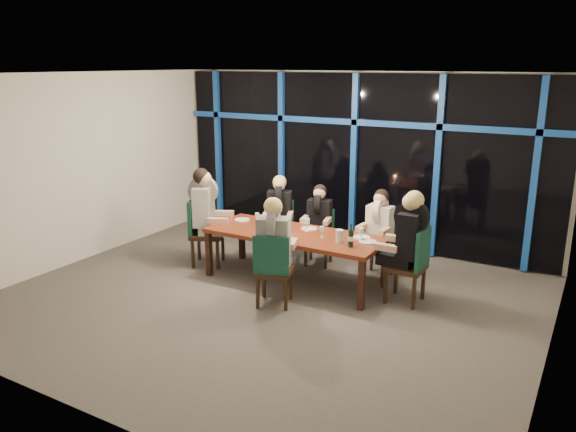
{
  "coord_description": "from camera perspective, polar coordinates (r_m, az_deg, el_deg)",
  "views": [
    {
      "loc": [
        3.79,
        -6.0,
        3.14
      ],
      "look_at": [
        0.0,
        0.6,
        1.05
      ],
      "focal_mm": 35.0,
      "sensor_mm": 36.0,
      "label": 1
    }
  ],
  "objects": [
    {
      "name": "wine_glass_e",
      "position": [
        7.79,
        7.46,
        -1.6
      ],
      "size": [
        0.07,
        0.07,
        0.19
      ],
      "color": "white",
      "rests_on": "dining_table"
    },
    {
      "name": "chair_far_mid",
      "position": [
        8.99,
        3.26,
        -1.78
      ],
      "size": [
        0.49,
        0.49,
        0.89
      ],
      "rotation": [
        0.0,
        0.0,
        0.21
      ],
      "color": "black",
      "rests_on": "ground"
    },
    {
      "name": "wine_glass_c",
      "position": [
        7.91,
        3.46,
        -1.38
      ],
      "size": [
        0.06,
        0.06,
        0.16
      ],
      "color": "silver",
      "rests_on": "dining_table"
    },
    {
      "name": "room",
      "position": [
        7.18,
        -2.4,
        6.41
      ],
      "size": [
        7.04,
        7.0,
        3.02
      ],
      "color": "#5A544F",
      "rests_on": "ground"
    },
    {
      "name": "diner_far_right",
      "position": [
        8.42,
        9.23,
        -0.45
      ],
      "size": [
        0.47,
        0.58,
        0.89
      ],
      "rotation": [
        0.0,
        0.0,
        -0.07
      ],
      "color": "white",
      "rests_on": "ground"
    },
    {
      "name": "plate_far_left",
      "position": [
        8.6,
        -1.3,
        -0.74
      ],
      "size": [
        0.24,
        0.24,
        0.01
      ],
      "primitive_type": "cylinder",
      "color": "white",
      "rests_on": "dining_table"
    },
    {
      "name": "plate_far_mid",
      "position": [
        8.32,
        2.17,
        -1.29
      ],
      "size": [
        0.24,
        0.24,
        0.01
      ],
      "primitive_type": "cylinder",
      "color": "white",
      "rests_on": "dining_table"
    },
    {
      "name": "chair_far_right",
      "position": [
        8.6,
        9.34,
        -2.67
      ],
      "size": [
        0.45,
        0.45,
        0.91
      ],
      "rotation": [
        0.0,
        0.0,
        -0.07
      ],
      "color": "black",
      "rests_on": "ground"
    },
    {
      "name": "diner_end_left",
      "position": [
        8.86,
        -8.33,
        1.33
      ],
      "size": [
        0.73,
        0.67,
        1.04
      ],
      "rotation": [
        0.0,
        0.0,
        2.0
      ],
      "color": "black",
      "rests_on": "ground"
    },
    {
      "name": "diner_near_mid",
      "position": [
        7.3,
        -1.41,
        -1.97
      ],
      "size": [
        0.61,
        0.69,
        0.99
      ],
      "rotation": [
        0.0,
        0.0,
        3.48
      ],
      "color": "black",
      "rests_on": "ground"
    },
    {
      "name": "water_pitcher",
      "position": [
        7.71,
        5.25,
        -2.06
      ],
      "size": [
        0.11,
        0.1,
        0.18
      ],
      "rotation": [
        0.0,
        0.0,
        0.38
      ],
      "color": "silver",
      "rests_on": "dining_table"
    },
    {
      "name": "wine_glass_b",
      "position": [
        8.17,
        1.96,
        -0.61
      ],
      "size": [
        0.08,
        0.08,
        0.2
      ],
      "color": "silver",
      "rests_on": "dining_table"
    },
    {
      "name": "diner_far_mid",
      "position": [
        8.82,
        3.17,
        0.28
      ],
      "size": [
        0.49,
        0.59,
        0.86
      ],
      "rotation": [
        0.0,
        0.0,
        0.21
      ],
      "color": "black",
      "rests_on": "ground"
    },
    {
      "name": "wine_glass_d",
      "position": [
        8.56,
        -3.16,
        -0.0
      ],
      "size": [
        0.07,
        0.07,
        0.17
      ],
      "color": "white",
      "rests_on": "dining_table"
    },
    {
      "name": "chair_end_right",
      "position": [
        7.64,
        12.57,
        -4.52
      ],
      "size": [
        0.5,
        0.5,
        1.05
      ],
      "rotation": [
        0.0,
        0.0,
        4.7
      ],
      "color": "black",
      "rests_on": "ground"
    },
    {
      "name": "diner_far_left",
      "position": [
        9.1,
        -0.89,
        1.11
      ],
      "size": [
        0.59,
        0.65,
        0.92
      ],
      "rotation": [
        0.0,
        0.0,
        0.42
      ],
      "color": "black",
      "rests_on": "ground"
    },
    {
      "name": "dining_table",
      "position": [
        8.16,
        0.7,
        -2.17
      ],
      "size": [
        2.6,
        1.0,
        0.75
      ],
      "color": "maroon",
      "rests_on": "ground"
    },
    {
      "name": "plate_near_mid",
      "position": [
        7.89,
        -0.56,
        -2.22
      ],
      "size": [
        0.24,
        0.24,
        0.01
      ],
      "primitive_type": "cylinder",
      "color": "white",
      "rests_on": "dining_table"
    },
    {
      "name": "wine_glass_a",
      "position": [
        8.18,
        -2.0,
        -0.68
      ],
      "size": [
        0.07,
        0.07,
        0.18
      ],
      "color": "white",
      "rests_on": "dining_table"
    },
    {
      "name": "chair_far_left",
      "position": [
        9.27,
        -0.82,
        -1.01
      ],
      "size": [
        0.58,
        0.58,
        0.94
      ],
      "rotation": [
        0.0,
        0.0,
        0.42
      ],
      "color": "black",
      "rests_on": "ground"
    },
    {
      "name": "window_wall",
      "position": [
        9.83,
        6.88,
        5.94
      ],
      "size": [
        6.86,
        0.43,
        2.94
      ],
      "color": "black",
      "rests_on": "ground"
    },
    {
      "name": "chair_end_left",
      "position": [
        8.99,
        -8.79,
        -1.27
      ],
      "size": [
        0.66,
        0.66,
        1.07
      ],
      "rotation": [
        0.0,
        0.0,
        2.0
      ],
      "color": "black",
      "rests_on": "ground"
    },
    {
      "name": "plate_end_left",
      "position": [
        8.81,
        -4.7,
        -0.39
      ],
      "size": [
        0.24,
        0.24,
        0.01
      ],
      "primitive_type": "cylinder",
      "color": "white",
      "rests_on": "dining_table"
    },
    {
      "name": "tea_light",
      "position": [
        7.98,
        -0.48,
        -1.97
      ],
      "size": [
        0.05,
        0.05,
        0.03
      ],
      "primitive_type": "cylinder",
      "color": "#F49F49",
      "rests_on": "dining_table"
    },
    {
      "name": "chair_near_mid",
      "position": [
        7.35,
        -1.53,
        -5.15
      ],
      "size": [
        0.6,
        0.6,
        1.01
      ],
      "rotation": [
        0.0,
        0.0,
        3.48
      ],
      "color": "black",
      "rests_on": "ground"
    },
    {
      "name": "plate_far_right",
      "position": [
        7.97,
        7.48,
        -2.17
      ],
      "size": [
        0.24,
        0.24,
        0.01
      ],
      "primitive_type": "cylinder",
      "color": "white",
      "rests_on": "dining_table"
    },
    {
      "name": "wine_bottle",
      "position": [
        7.54,
        6.4,
        -2.24
      ],
      "size": [
        0.07,
        0.07,
        0.32
      ],
      "rotation": [
        0.0,
        0.0,
        -0.23
      ],
      "color": "black",
      "rests_on": "dining_table"
    },
    {
      "name": "diner_end_right",
      "position": [
        7.54,
        12.11,
        -1.44
      ],
      "size": [
        0.66,
        0.53,
        1.03
      ],
      "rotation": [
        0.0,
        0.0,
        4.7
      ],
      "color": "black",
      "rests_on": "ground"
    },
    {
      "name": "plate_end_right",
      "position": [
        7.8,
        8.09,
        -2.59
      ],
      "size": [
        0.24,
        0.24,
        0.01
      ],
      "primitive_type": "cylinder",
      "color": "white",
      "rests_on": "dining_table"
    }
  ]
}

